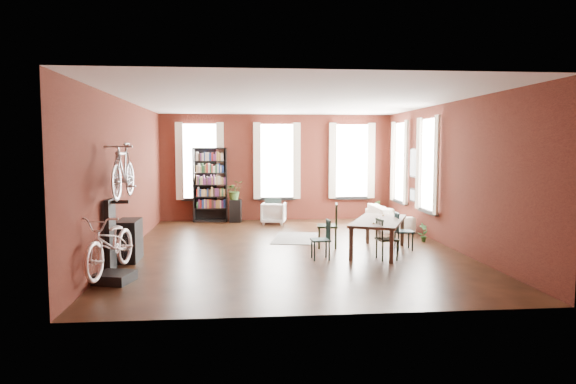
{
  "coord_description": "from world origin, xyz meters",
  "views": [
    {
      "loc": [
        -1.09,
        -11.04,
        2.21
      ],
      "look_at": [
        -0.02,
        0.6,
        1.19
      ],
      "focal_mm": 32.0,
      "sensor_mm": 36.0,
      "label": 1
    }
  ],
  "objects": [
    {
      "name": "white_armchair",
      "position": [
        -0.15,
        3.67,
        0.34
      ],
      "size": [
        0.77,
        0.74,
        0.68
      ],
      "primitive_type": "imported",
      "rotation": [
        0.0,
        0.0,
        2.94
      ],
      "color": "silver",
      "rests_on": "ground"
    },
    {
      "name": "cream_sofa",
      "position": [
        2.95,
        2.6,
        0.41
      ],
      "size": [
        0.61,
        2.08,
        0.81
      ],
      "primitive_type": "imported",
      "rotation": [
        0.0,
        0.0,
        1.57
      ],
      "color": "beige",
      "rests_on": "ground"
    },
    {
      "name": "bicycle_hung",
      "position": [
        -3.15,
        -1.8,
        2.13
      ],
      "size": [
        0.47,
        1.0,
        1.66
      ],
      "primitive_type": "imported",
      "color": "#A5A8AD",
      "rests_on": "bike_wall_rack"
    },
    {
      "name": "dining_chair_b",
      "position": [
        0.81,
        0.03,
        0.49
      ],
      "size": [
        0.51,
        0.51,
        0.97
      ],
      "primitive_type": "cube",
      "rotation": [
        0.0,
        0.0,
        -1.73
      ],
      "color": "black",
      "rests_on": "ground"
    },
    {
      "name": "bicycle_floor",
      "position": [
        -3.2,
        -2.57,
        1.1
      ],
      "size": [
        0.78,
        1.07,
        1.87
      ],
      "primitive_type": "imported",
      "rotation": [
        0.0,
        0.0,
        -0.14
      ],
      "color": "silver",
      "rests_on": "bike_trainer"
    },
    {
      "name": "bookshelf",
      "position": [
        -2.0,
        4.3,
        1.1
      ],
      "size": [
        1.0,
        0.32,
        2.2
      ],
      "primitive_type": "cube",
      "color": "black",
      "rests_on": "ground"
    },
    {
      "name": "bike_wall_rack",
      "position": [
        -3.4,
        -1.8,
        0.65
      ],
      "size": [
        0.16,
        0.6,
        1.3
      ],
      "primitive_type": "cube",
      "color": "black",
      "rests_on": "ground"
    },
    {
      "name": "plant_small",
      "position": [
        3.16,
        0.49,
        0.08
      ],
      "size": [
        0.4,
        0.49,
        0.16
      ],
      "primitive_type": "imported",
      "rotation": [
        0.0,
        0.0,
        0.45
      ],
      "color": "#285A24",
      "rests_on": "ground"
    },
    {
      "name": "plant_on_stand",
      "position": [
        -1.28,
        4.15,
        0.88
      ],
      "size": [
        0.64,
        0.68,
        0.44
      ],
      "primitive_type": "imported",
      "rotation": [
        0.0,
        0.0,
        0.28
      ],
      "color": "#375D25",
      "rests_on": "plant_stand"
    },
    {
      "name": "dining_chair_d",
      "position": [
        2.41,
        -0.36,
        0.4
      ],
      "size": [
        0.39,
        0.39,
        0.81
      ],
      "primitive_type": "cube",
      "rotation": [
        0.0,
        0.0,
        1.52
      ],
      "color": "#173133",
      "rests_on": "ground"
    },
    {
      "name": "plant_stand",
      "position": [
        -1.25,
        4.12,
        0.33
      ],
      "size": [
        0.37,
        0.37,
        0.66
      ],
      "primitive_type": "cube",
      "rotation": [
        0.0,
        0.0,
        -0.11
      ],
      "color": "black",
      "rests_on": "ground"
    },
    {
      "name": "console_table",
      "position": [
        -3.28,
        -0.9,
        0.4
      ],
      "size": [
        0.4,
        0.8,
        0.8
      ],
      "primitive_type": "cube",
      "color": "black",
      "rests_on": "ground"
    },
    {
      "name": "room",
      "position": [
        0.25,
        0.62,
        2.14
      ],
      "size": [
        9.0,
        9.04,
        3.22
      ],
      "color": "black",
      "rests_on": "ground"
    },
    {
      "name": "plant_by_sofa",
      "position": [
        2.99,
        4.19,
        0.13
      ],
      "size": [
        0.34,
        0.6,
        0.27
      ],
      "primitive_type": "imported",
      "rotation": [
        0.0,
        0.0,
        0.02
      ],
      "color": "#336327",
      "rests_on": "ground"
    },
    {
      "name": "dining_table",
      "position": [
        1.79,
        -0.6,
        0.35
      ],
      "size": [
        1.68,
        2.24,
        0.7
      ],
      "primitive_type": "cube",
      "rotation": [
        0.0,
        0.0,
        -0.42
      ],
      "color": "#4C3A2D",
      "rests_on": "ground"
    },
    {
      "name": "dining_chair_a",
      "position": [
        0.47,
        -1.15,
        0.39
      ],
      "size": [
        0.38,
        0.38,
        0.78
      ],
      "primitive_type": "cube",
      "rotation": [
        0.0,
        0.0,
        -1.52
      ],
      "color": "#1C3E3C",
      "rests_on": "ground"
    },
    {
      "name": "striped_rug",
      "position": [
        0.23,
        1.21,
        0.01
      ],
      "size": [
        1.34,
        1.83,
        0.01
      ],
      "primitive_type": "cube",
      "rotation": [
        0.0,
        0.0,
        -0.19
      ],
      "color": "black",
      "rests_on": "ground"
    },
    {
      "name": "dining_chair_c",
      "position": [
        1.77,
        -1.27,
        0.4
      ],
      "size": [
        0.42,
        0.42,
        0.81
      ],
      "primitive_type": "cube",
      "rotation": [
        0.0,
        0.0,
        1.7
      ],
      "color": "black",
      "rests_on": "ground"
    },
    {
      "name": "bike_trainer",
      "position": [
        -3.18,
        -2.56,
        0.08
      ],
      "size": [
        0.69,
        0.69,
        0.16
      ],
      "primitive_type": "cube",
      "rotation": [
        0.0,
        0.0,
        -0.26
      ],
      "color": "black",
      "rests_on": "ground"
    }
  ]
}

